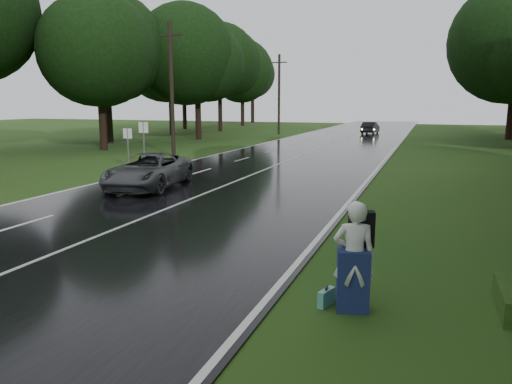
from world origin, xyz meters
TOP-DOWN VIEW (x-y plane):
  - ground at (0.00, 0.00)m, footprint 160.00×160.00m
  - road at (0.00, 20.00)m, footprint 12.00×140.00m
  - lane_center at (0.00, 20.00)m, footprint 0.12×140.00m
  - grey_car at (-2.92, 8.88)m, footprint 3.23×5.65m
  - far_car at (1.64, 49.73)m, footprint 1.80×4.34m
  - hitchhiker at (7.38, -0.55)m, footprint 0.83×0.78m
  - suitcase at (6.90, -0.53)m, footprint 0.26×0.46m
  - utility_pole_mid at (-8.50, 20.74)m, footprint 1.80×0.28m
  - utility_pole_far at (-8.50, 45.48)m, footprint 1.80×0.28m
  - road_sign_a at (-7.20, 13.54)m, footprint 0.55×0.10m
  - road_sign_b at (-7.20, 15.11)m, footprint 0.62×0.10m
  - tree_left_d at (-15.73, 22.41)m, footprint 8.45×8.45m
  - tree_left_e at (-13.66, 34.76)m, footprint 8.91×8.91m
  - tree_left_f at (-17.57, 48.73)m, footprint 10.42×10.42m
  - tree_right_f at (15.94, 45.70)m, footprint 10.14×10.14m

SIDE VIEW (x-z plane):
  - ground at x=0.00m, z-range 0.00..0.00m
  - utility_pole_mid at x=-8.50m, z-range -4.54..4.54m
  - utility_pole_far at x=-8.50m, z-range -4.60..4.60m
  - road_sign_a at x=-7.20m, z-range -1.15..1.15m
  - road_sign_b at x=-7.20m, z-range -1.29..1.29m
  - tree_left_d at x=-15.73m, z-range -6.60..6.60m
  - tree_left_e at x=-13.66m, z-range -6.96..6.96m
  - tree_left_f at x=-17.57m, z-range -8.14..8.14m
  - tree_right_f at x=15.94m, z-range -7.92..7.92m
  - road at x=0.00m, z-range 0.00..0.04m
  - lane_center at x=0.00m, z-range 0.04..0.05m
  - suitcase at x=6.90m, z-range 0.00..0.31m
  - far_car at x=1.64m, z-range 0.04..1.44m
  - grey_car at x=-2.92m, z-range 0.04..1.53m
  - hitchhiker at x=7.38m, z-range -0.07..1.95m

